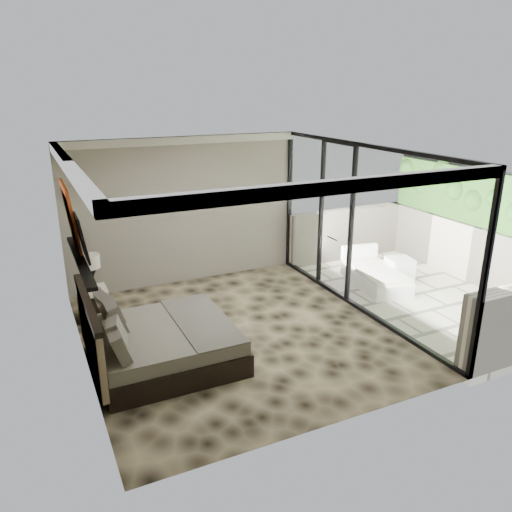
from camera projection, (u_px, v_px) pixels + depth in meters
name	position (u px, v px, depth m)	size (l,w,h in m)	color
floor	(238.00, 333.00, 7.78)	(5.00, 5.00, 0.00)	black
ceiling	(236.00, 152.00, 6.88)	(4.50, 5.00, 0.02)	silver
back_wall	(185.00, 211.00, 9.46)	(4.50, 0.02, 2.80)	gray
left_wall	(77.00, 271.00, 6.42)	(0.02, 5.00, 2.80)	gray
glass_wall	(362.00, 230.00, 8.24)	(0.08, 5.00, 2.80)	white
terrace_slab	(422.00, 296.00, 9.32)	(3.00, 5.00, 0.12)	silver
parapet_far	(479.00, 255.00, 9.67)	(0.30, 5.00, 1.10)	beige
foliage_hedge	(487.00, 199.00, 9.31)	(0.36, 4.60, 1.10)	#437D26
picture_ledge	(80.00, 260.00, 6.50)	(0.12, 2.20, 0.05)	black
bed	(158.00, 343.00, 6.84)	(1.94, 1.88, 1.07)	black
nightstand	(93.00, 305.00, 8.20)	(0.48, 0.48, 0.48)	black
table_lamp	(90.00, 267.00, 8.01)	(0.32, 0.32, 0.59)	black
abstract_canvas	(70.00, 216.00, 6.79)	(0.04, 0.90, 0.90)	#C63D11
framed_print	(82.00, 238.00, 6.33)	(0.03, 0.50, 0.60)	black
ottoman	(399.00, 269.00, 9.82)	(0.46, 0.46, 0.46)	white
lounger	(374.00, 275.00, 9.64)	(1.02, 1.65, 0.60)	white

